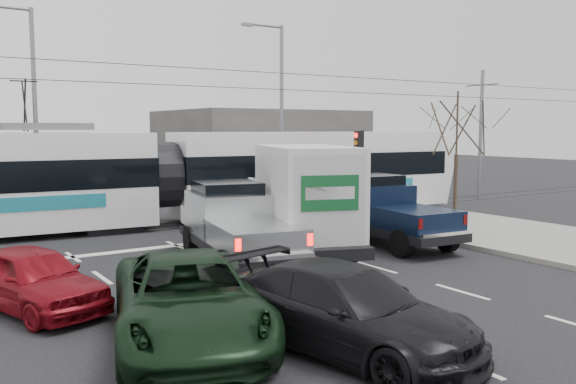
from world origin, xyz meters
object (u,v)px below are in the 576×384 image
bare_tree (457,129)px  box_truck (302,200)px  street_lamp_far (30,99)px  street_lamp_near (279,103)px  silver_pickup (235,223)px  green_car (189,299)px  traffic_signal (360,155)px  dark_car (346,310)px  red_car (33,279)px  tram (161,177)px  navy_pickup (384,210)px

bare_tree → box_truck: (-6.41, 0.43, -2.16)m
street_lamp_far → street_lamp_near: bearing=-9.9°
silver_pickup → green_car: size_ratio=1.17×
street_lamp_near → box_truck: 13.13m
traffic_signal → dark_car: bearing=-130.6°
traffic_signal → red_car: size_ratio=0.89×
street_lamp_far → green_car: street_lamp_far is taller
tram → silver_pickup: (-0.57, -7.18, -0.83)m
traffic_signal → dark_car: 14.63m
street_lamp_near → silver_pickup: street_lamp_near is taller
dark_car → green_car: bearing=124.5°
tram → navy_pickup: (4.83, -7.55, -0.83)m
dark_car → silver_pickup: bearing=63.9°
traffic_signal → street_lamp_far: street_lamp_far is taller
bare_tree → street_lamp_near: bearing=91.4°
green_car → silver_pickup: bearing=72.4°
navy_pickup → red_car: bearing=-167.4°
green_car → red_car: size_ratio=1.37×
tram → silver_pickup: 7.25m
street_lamp_far → green_car: size_ratio=1.63×
tram → navy_pickup: 9.00m
navy_pickup → dark_car: (-7.23, -7.07, -0.38)m
street_lamp_near → red_car: 19.88m
street_lamp_far → dark_car: (1.22, -20.50, -4.38)m
traffic_signal → green_car: traffic_signal is taller
street_lamp_near → tram: (-7.88, -3.88, -3.17)m
tram → dark_car: (-2.40, -14.62, -1.21)m
bare_tree → navy_pickup: size_ratio=0.91×
bare_tree → street_lamp_near: size_ratio=0.56×
bare_tree → navy_pickup: (-3.34, 0.07, -2.68)m
navy_pickup → green_car: (-9.29, -5.13, -0.35)m
red_car → silver_pickup: bearing=0.6°
tram → green_car: (-4.46, -12.68, -1.17)m
navy_pickup → green_car: 10.62m
green_car → dark_car: (2.06, -1.94, -0.04)m
tram → traffic_signal: bearing=-22.7°
bare_tree → traffic_signal: size_ratio=1.39×
navy_pickup → dark_car: navy_pickup is taller
street_lamp_far → box_truck: size_ratio=1.29×
traffic_signal → dark_car: size_ratio=0.71×
tram → navy_pickup: size_ratio=4.89×
traffic_signal → dark_car: traffic_signal is taller
street_lamp_near → silver_pickup: size_ratio=1.40×
tram → bare_tree: bearing=-38.5°
street_lamp_near → street_lamp_far: bearing=170.1°
traffic_signal → green_car: 14.77m
traffic_signal → street_lamp_far: size_ratio=0.40×
street_lamp_near → box_truck: bearing=-119.0°
dark_car → navy_pickup: bearing=32.1°
bare_tree → green_car: bare_tree is taller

